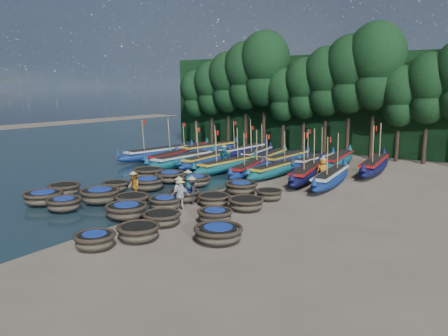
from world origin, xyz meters
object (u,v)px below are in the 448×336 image
Objects in this scene: long_boat_0 at (158,154)px; long_boat_3 at (207,160)px; long_boat_7 at (308,173)px; fisherman_3 at (192,190)px; long_boat_2 at (184,160)px; long_boat_5 at (250,168)px; coracle_16 at (147,183)px; long_boat_17 at (374,165)px; fisherman_4 at (180,195)px; long_boat_15 at (314,161)px; fisherman_5 at (224,155)px; fisherman_0 at (179,189)px; coracle_3 at (95,240)px; long_boat_1 at (170,157)px; long_boat_12 at (256,155)px; fisherman_6 at (323,170)px; long_boat_6 at (276,170)px; coracle_7 at (126,210)px; coracle_17 at (184,195)px; coracle_9 at (218,233)px; long_boat_9 at (190,149)px; fisherman_1 at (188,182)px; long_boat_14 at (287,159)px; long_boat_10 at (208,149)px; long_boat_16 at (338,160)px; coracle_18 at (214,199)px; coracle_4 at (138,232)px; coracle_20 at (148,173)px; coracle_13 at (165,202)px; coracle_6 at (64,204)px; coracle_12 at (132,200)px; long_boat_13 at (271,157)px; coracle_19 at (246,203)px; coracle_5 at (43,197)px; long_boat_8 at (331,178)px; coracle_10 at (65,189)px; long_boat_11 at (242,151)px; coracle_8 at (162,218)px; coracle_15 at (116,186)px; coracle_14 at (215,215)px; coracle_24 at (269,194)px; coracle_11 at (100,195)px; coracle_21 at (170,176)px.

long_boat_0 reaches higher than long_boat_3.
fisherman_3 is at bearing -116.03° from long_boat_7.
long_boat_2 is 1.10× the size of long_boat_5.
long_boat_17 is at bearing 53.36° from coracle_16.
long_boat_2 is at bearing -86.08° from fisherman_4.
long_boat_15 reaches higher than fisherman_5.
coracle_3 is at bearing -144.17° from fisherman_0.
fisherman_0 is (9.58, -10.22, 0.30)m from long_boat_1.
long_boat_17 reaches higher than long_boat_12.
long_boat_6 is at bearing -48.26° from fisherman_6.
coracle_7 reaches higher than coracle_17.
coracle_9 is 1.41× the size of fisherman_4.
coracle_9 is 20.99m from long_boat_1.
long_boat_3 reaches higher than long_boat_9.
coracle_17 is at bearing 132.53° from fisherman_1.
long_boat_10 is at bearing 178.52° from long_boat_14.
coracle_18 is at bearing -101.18° from long_boat_16.
coracle_4 is 18.43m from long_boat_3.
coracle_13 is at bearing -40.09° from coracle_20.
coracle_12 is at bearing 46.90° from coracle_6.
coracle_19 is at bearing -73.80° from long_boat_13.
coracle_5 is 18.48m from long_boat_8.
coracle_10 is 0.25× the size of long_boat_11.
long_boat_7 is at bearing 83.62° from coracle_3.
coracle_7 is 6.43m from coracle_19.
long_boat_6 is (0.81, 11.63, 0.11)m from coracle_13.
coracle_8 is at bearing 10.40° from coracle_6.
coracle_18 is 0.26× the size of long_boat_15.
long_boat_5 reaches higher than fisherman_1.
long_boat_12 is at bearing 134.46° from long_boat_6.
long_boat_8 is at bearing -9.93° from long_boat_5.
long_boat_15 is (2.34, 19.19, 0.09)m from coracle_7.
coracle_10 is 18.46m from long_boat_9.
coracle_16 is at bearing 39.99° from coracle_15.
fisherman_6 is at bearing 85.32° from coracle_14.
fisherman_3 is (-3.29, -3.30, 0.45)m from coracle_24.
long_boat_9 is 1.00× the size of long_boat_13.
coracle_20 is (-2.60, 6.71, -0.05)m from coracle_11.
coracle_5 is 1.29× the size of coracle_18.
coracle_24 is (2.25, 11.20, -0.02)m from coracle_3.
coracle_6 is 3.95m from coracle_7.
long_boat_16 reaches higher than long_boat_13.
fisherman_1 is at bearing 142.25° from coracle_14.
long_boat_5 reaches higher than coracle_21.
coracle_11 reaches higher than coracle_14.
coracle_4 is at bearing -65.74° from long_boat_3.
coracle_6 is at bearing -133.10° from coracle_12.
long_boat_9 reaches higher than long_boat_16.
long_boat_13 is 4.55× the size of fisherman_0.
coracle_9 is at bearing -98.90° from long_boat_17.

